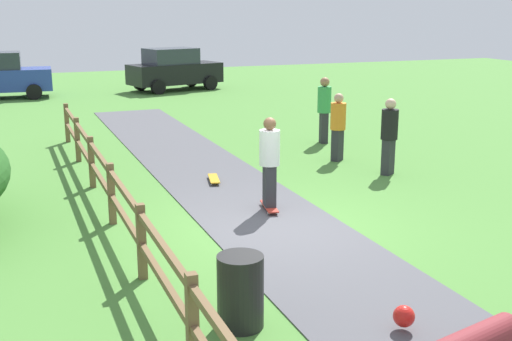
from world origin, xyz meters
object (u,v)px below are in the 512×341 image
bystander_green (324,107)px  parked_car_black (174,69)px  bystander_black (389,133)px  bystander_orange (338,124)px  skater_riding (270,159)px  skateboard_loose (214,179)px  trash_bin (240,291)px

bystander_green → parked_car_black: bearing=93.9°
bystander_green → bystander_black: size_ratio=1.06×
bystander_orange → skater_riding: bearing=-134.6°
bystander_green → bystander_orange: 2.20m
skateboard_loose → bystander_orange: 3.72m
bystander_green → bystander_orange: bearing=-108.3°
parked_car_black → bystander_black: bearing=-87.8°
parked_car_black → skater_riding: bearing=-99.0°
skateboard_loose → bystander_orange: (3.51, 0.88, 0.84)m
bystander_orange → parked_car_black: parked_car_black is taller
bystander_orange → parked_car_black: bearing=90.8°
skateboard_loose → bystander_orange: bearing=14.0°
skater_riding → skateboard_loose: skater_riding is taller
bystander_black → bystander_orange: 1.70m
skateboard_loose → bystander_black: bearing=-11.1°
bystander_green → parked_car_black: parked_car_black is taller
trash_bin → bystander_orange: bearing=54.3°
parked_car_black → bystander_orange: bearing=-89.2°
bystander_black → bystander_orange: size_ratio=1.04×
skater_riding → bystander_green: 6.55m
parked_car_black → skateboard_loose: bearing=-101.5°
skater_riding → bystander_orange: 4.50m
bystander_green → trash_bin: bearing=-122.3°
bystander_green → bystander_black: 3.74m
trash_bin → bystander_black: bearing=44.9°
bystander_orange → trash_bin: bearing=-125.7°
skateboard_loose → bystander_black: 4.10m
bystander_green → bystander_orange: size_ratio=1.10×
bystander_green → bystander_black: bearing=-94.2°
trash_bin → skateboard_loose: bearing=75.0°
bystander_black → parked_car_black: size_ratio=0.39×
skateboard_loose → bystander_black: size_ratio=0.47×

